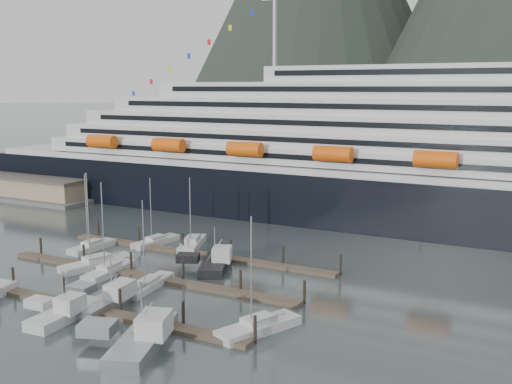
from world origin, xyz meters
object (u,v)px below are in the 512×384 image
at_px(sailboat_b, 97,264).
at_px(sailboat_h, 259,328).
at_px(trawler_d, 141,338).
at_px(trawler_e, 214,263).
at_px(trawler_c, 111,298).
at_px(sailboat_c, 109,271).
at_px(warehouse, 26,186).
at_px(sailboat_e, 156,242).
at_px(sailboat_a, 92,247).
at_px(sailboat_d, 149,285).
at_px(trawler_b, 63,312).
at_px(sailboat_f, 192,244).
at_px(cruise_ship, 468,165).

bearing_deg(sailboat_b, sailboat_h, -90.23).
relative_size(trawler_d, trawler_e, 1.21).
bearing_deg(trawler_c, sailboat_c, 37.37).
relative_size(warehouse, sailboat_b, 3.11).
bearing_deg(sailboat_h, sailboat_e, 75.69).
bearing_deg(sailboat_a, sailboat_b, -131.77).
bearing_deg(sailboat_d, trawler_b, 163.96).
bearing_deg(sailboat_f, sailboat_c, 152.50).
height_order(cruise_ship, sailboat_e, cruise_ship).
height_order(sailboat_h, trawler_c, sailboat_h).
xyz_separation_m(trawler_b, trawler_e, (5.12, 24.67, 0.05)).
bearing_deg(cruise_ship, sailboat_e, -140.71).
relative_size(sailboat_a, sailboat_f, 1.06).
distance_m(sailboat_b, sailboat_f, 17.22).
relative_size(sailboat_f, trawler_b, 1.26).
relative_size(warehouse, trawler_e, 4.17).
xyz_separation_m(sailboat_a, trawler_b, (18.07, -24.13, 0.41)).
xyz_separation_m(sailboat_e, sailboat_h, (32.52, -24.67, 0.04)).
relative_size(cruise_ship, sailboat_h, 15.45).
relative_size(sailboat_a, sailboat_e, 1.10).
relative_size(sailboat_c, trawler_c, 1.11).
bearing_deg(sailboat_f, sailboat_e, 82.69).
xyz_separation_m(cruise_ship, trawler_c, (-32.01, -61.97, -11.21)).
xyz_separation_m(sailboat_h, trawler_b, (-21.58, -7.17, 0.39)).
bearing_deg(sailboat_f, sailboat_a, 103.69).
height_order(sailboat_f, trawler_b, sailboat_f).
relative_size(sailboat_h, trawler_e, 1.23).
bearing_deg(trawler_c, warehouse, 49.77).
bearing_deg(trawler_b, sailboat_c, 20.40).
relative_size(sailboat_d, sailboat_f, 1.01).
height_order(sailboat_e, sailboat_f, sailboat_f).
bearing_deg(sailboat_c, trawler_b, -160.96).
distance_m(sailboat_e, sailboat_h, 40.82).
distance_m(sailboat_e, trawler_c, 28.43).
bearing_deg(cruise_ship, trawler_e, -123.14).
bearing_deg(sailboat_c, trawler_c, -141.97).
relative_size(sailboat_e, sailboat_f, 0.96).
relative_size(warehouse, sailboat_c, 3.31).
bearing_deg(sailboat_c, sailboat_h, -110.73).
bearing_deg(sailboat_b, warehouse, 73.72).
height_order(sailboat_f, trawler_d, sailboat_f).
bearing_deg(trawler_d, warehouse, 36.02).
distance_m(sailboat_f, trawler_c, 27.71).
bearing_deg(trawler_c, sailboat_f, 7.56).
height_order(sailboat_b, sailboat_e, sailboat_b).
bearing_deg(sailboat_b, trawler_e, -47.65).
relative_size(warehouse, sailboat_h, 3.38).
distance_m(cruise_ship, sailboat_a, 68.96).
distance_m(sailboat_b, sailboat_h, 33.76).
height_order(sailboat_a, sailboat_d, sailboat_a).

